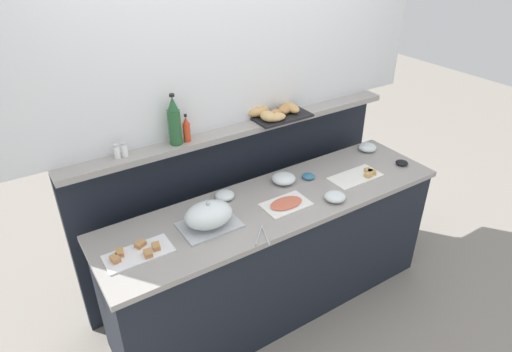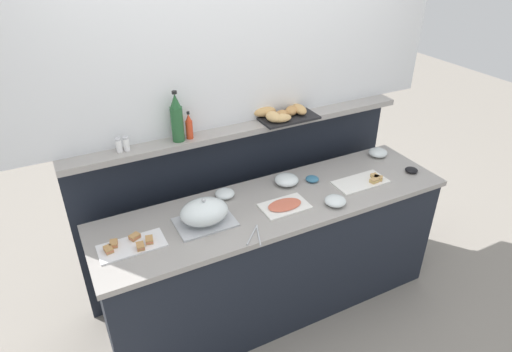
# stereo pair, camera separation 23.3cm
# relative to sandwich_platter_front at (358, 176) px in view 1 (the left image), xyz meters

# --- Properties ---
(ground_plane) EXTENTS (12.00, 12.00, 0.00)m
(ground_plane) POSITION_rel_sandwich_platter_front_xyz_m (-0.64, 0.66, -0.90)
(ground_plane) COLOR gray
(buffet_counter) EXTENTS (2.30, 0.62, 0.89)m
(buffet_counter) POSITION_rel_sandwich_platter_front_xyz_m (-0.64, 0.06, -0.45)
(buffet_counter) COLOR black
(buffet_counter) RESTS_ON ground_plane
(back_ledge_unit) EXTENTS (2.38, 0.22, 1.24)m
(back_ledge_unit) POSITION_rel_sandwich_platter_front_xyz_m (-0.64, 0.55, -0.24)
(back_ledge_unit) COLOR black
(back_ledge_unit) RESTS_ON ground_plane
(upper_wall_panel) EXTENTS (2.98, 0.08, 1.36)m
(upper_wall_panel) POSITION_rel_sandwich_platter_front_xyz_m (-0.64, 0.58, 1.03)
(upper_wall_panel) COLOR silver
(upper_wall_panel) RESTS_ON back_ledge_unit
(sandwich_platter_front) EXTENTS (0.37, 0.18, 0.04)m
(sandwich_platter_front) POSITION_rel_sandwich_platter_front_xyz_m (0.00, 0.00, 0.00)
(sandwich_platter_front) COLOR white
(sandwich_platter_front) RESTS_ON buffet_counter
(sandwich_platter_rear) EXTENTS (0.36, 0.17, 0.04)m
(sandwich_platter_rear) POSITION_rel_sandwich_platter_front_xyz_m (-1.55, 0.04, 0.00)
(sandwich_platter_rear) COLOR white
(sandwich_platter_rear) RESTS_ON buffet_counter
(cold_cuts_platter) EXTENTS (0.30, 0.19, 0.02)m
(cold_cuts_platter) POSITION_rel_sandwich_platter_front_xyz_m (-0.62, -0.01, 0.00)
(cold_cuts_platter) COLOR white
(cold_cuts_platter) RESTS_ON buffet_counter
(serving_cloche) EXTENTS (0.34, 0.24, 0.17)m
(serving_cloche) POSITION_rel_sandwich_platter_front_xyz_m (-1.12, 0.06, 0.06)
(serving_cloche) COLOR #B7BABF
(serving_cloche) RESTS_ON buffet_counter
(glass_bowl_large) EXTENTS (0.12, 0.12, 0.05)m
(glass_bowl_large) POSITION_rel_sandwich_platter_front_xyz_m (-0.90, 0.26, 0.01)
(glass_bowl_large) COLOR silver
(glass_bowl_large) RESTS_ON buffet_counter
(glass_bowl_medium) EXTENTS (0.16, 0.16, 0.06)m
(glass_bowl_medium) POSITION_rel_sandwich_platter_front_xyz_m (-0.47, 0.22, 0.02)
(glass_bowl_medium) COLOR silver
(glass_bowl_medium) RESTS_ON buffet_counter
(glass_bowl_small) EXTENTS (0.13, 0.13, 0.05)m
(glass_bowl_small) POSITION_rel_sandwich_platter_front_xyz_m (-0.33, -0.13, 0.02)
(glass_bowl_small) COLOR silver
(glass_bowl_small) RESTS_ON buffet_counter
(glass_bowl_extra) EXTENTS (0.14, 0.14, 0.06)m
(glass_bowl_extra) POSITION_rel_sandwich_platter_front_xyz_m (0.34, 0.26, 0.02)
(glass_bowl_extra) COLOR silver
(glass_bowl_extra) RESTS_ON buffet_counter
(condiment_bowl_cream) EXTENTS (0.09, 0.09, 0.03)m
(condiment_bowl_cream) POSITION_rel_sandwich_platter_front_xyz_m (0.39, -0.04, 0.01)
(condiment_bowl_cream) COLOR black
(condiment_bowl_cream) RESTS_ON buffet_counter
(condiment_bowl_red) EXTENTS (0.09, 0.09, 0.03)m
(condiment_bowl_red) POSITION_rel_sandwich_platter_front_xyz_m (-0.30, 0.17, 0.01)
(condiment_bowl_red) COLOR teal
(condiment_bowl_red) RESTS_ON buffet_counter
(serving_tongs) EXTENTS (0.14, 0.18, 0.01)m
(serving_tongs) POSITION_rel_sandwich_platter_front_xyz_m (-0.91, -0.18, -0.00)
(serving_tongs) COLOR #B7BABF
(serving_tongs) RESTS_ON buffet_counter
(wine_bottle_green) EXTENTS (0.08, 0.08, 0.32)m
(wine_bottle_green) POSITION_rel_sandwich_platter_front_xyz_m (-1.11, 0.47, 0.49)
(wine_bottle_green) COLOR #23562D
(wine_bottle_green) RESTS_ON back_ledge_unit
(hot_sauce_bottle) EXTENTS (0.04, 0.04, 0.18)m
(hot_sauce_bottle) POSITION_rel_sandwich_platter_front_xyz_m (-1.04, 0.46, 0.43)
(hot_sauce_bottle) COLOR red
(hot_sauce_bottle) RESTS_ON back_ledge_unit
(salt_shaker) EXTENTS (0.03, 0.03, 0.09)m
(salt_shaker) POSITION_rel_sandwich_platter_front_xyz_m (-1.46, 0.48, 0.39)
(salt_shaker) COLOR white
(salt_shaker) RESTS_ON back_ledge_unit
(pepper_shaker) EXTENTS (0.03, 0.03, 0.09)m
(pepper_shaker) POSITION_rel_sandwich_platter_front_xyz_m (-1.42, 0.48, 0.39)
(pepper_shaker) COLOR white
(pepper_shaker) RESTS_ON back_ledge_unit
(bread_basket) EXTENTS (0.42, 0.26, 0.08)m
(bread_basket) POSITION_rel_sandwich_platter_front_xyz_m (-0.39, 0.47, 0.39)
(bread_basket) COLOR black
(bread_basket) RESTS_ON back_ledge_unit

